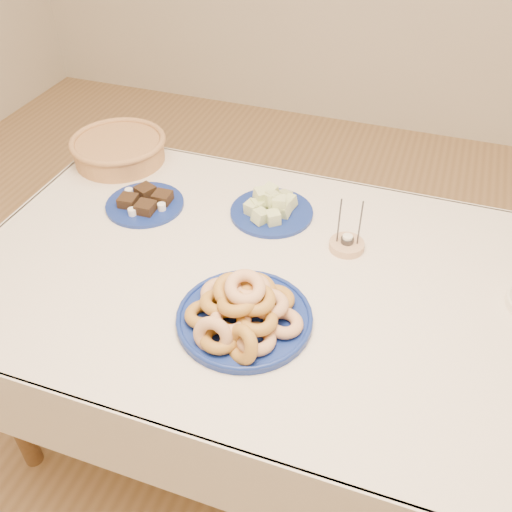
% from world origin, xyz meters
% --- Properties ---
extents(ground, '(5.00, 5.00, 0.00)m').
position_xyz_m(ground, '(0.00, 0.00, 0.00)').
color(ground, '#997248').
rests_on(ground, ground).
extents(dining_table, '(1.71, 1.11, 0.75)m').
position_xyz_m(dining_table, '(0.00, 0.00, 0.64)').
color(dining_table, brown).
rests_on(dining_table, ground).
extents(donut_platter, '(0.41, 0.41, 0.16)m').
position_xyz_m(donut_platter, '(0.02, -0.20, 0.79)').
color(donut_platter, navy).
rests_on(donut_platter, dining_table).
extents(melon_plate, '(0.30, 0.30, 0.09)m').
position_xyz_m(melon_plate, '(-0.07, 0.28, 0.78)').
color(melon_plate, navy).
rests_on(melon_plate, dining_table).
extents(brownie_plate, '(0.27, 0.27, 0.05)m').
position_xyz_m(brownie_plate, '(-0.47, 0.18, 0.76)').
color(brownie_plate, navy).
rests_on(brownie_plate, dining_table).
extents(wicker_basket, '(0.44, 0.44, 0.09)m').
position_xyz_m(wicker_basket, '(-0.69, 0.41, 0.80)').
color(wicker_basket, '#97663C').
rests_on(wicker_basket, dining_table).
extents(candle_holder, '(0.12, 0.12, 0.18)m').
position_xyz_m(candle_holder, '(0.20, 0.18, 0.77)').
color(candle_holder, tan).
rests_on(candle_holder, dining_table).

